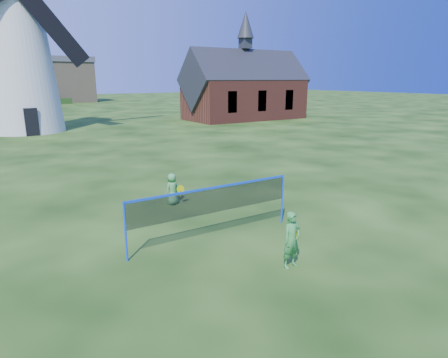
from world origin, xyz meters
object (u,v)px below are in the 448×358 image
player_girl (292,240)px  play_ball (290,236)px  chapel (245,90)px  player_boy (172,189)px  windmill (19,55)px  badminton_net (213,201)px

player_girl → play_ball: (1.06, 1.23, -0.59)m
chapel → player_boy: 31.09m
chapel → play_ball: 34.08m
windmill → badminton_net: windmill is taller
windmill → chapel: bearing=-2.2°
windmill → player_boy: 25.32m
badminton_net → player_boy: 3.60m
chapel → player_girl: chapel is taller
windmill → badminton_net: size_ratio=3.50×
chapel → play_ball: size_ratio=61.10×
chapel → player_girl: size_ratio=9.65×
windmill → badminton_net: (1.63, -28.13, -5.12)m
player_boy → play_ball: size_ratio=5.19×
player_boy → play_ball: player_boy is taller
windmill → play_ball: (3.44, -29.31, -6.15)m
windmill → player_girl: 31.13m
chapel → player_boy: size_ratio=11.78×
badminton_net → windmill: bearing=93.3°
player_boy → player_girl: bearing=76.0°
windmill → chapel: 22.15m
player_boy → windmill: bearing=-102.7°
player_girl → player_boy: bearing=88.4°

